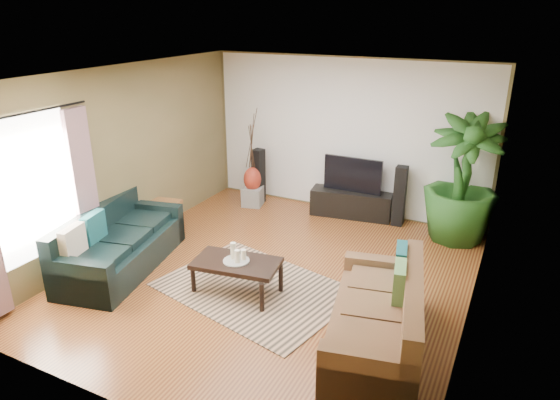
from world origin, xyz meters
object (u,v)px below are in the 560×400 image
Objects in this scene: speaker_right at (400,196)px; side_table at (164,218)px; coffee_table at (237,277)px; pedestal at (253,196)px; potted_plant at (462,179)px; television at (353,175)px; vase at (252,179)px; sofa_right at (376,312)px; tv_stand at (351,204)px; speaker_left at (259,176)px; sofa_left at (121,240)px.

side_table is (-3.33, -2.02, -0.26)m from speaker_right.
coffee_table reaches higher than pedestal.
potted_plant is 3.87× the size of side_table.
pedestal is at bearing -169.58° from television.
vase is 1.85m from side_table.
potted_plant is 4.73m from side_table.
sofa_right is 4.42m from pedestal.
tv_stand is at bearing 175.35° from potted_plant.
speaker_left is (-1.77, -0.14, 0.28)m from tv_stand.
speaker_left is 0.39m from pedestal.
sofa_right is (3.68, -0.13, 0.00)m from sofa_left.
television is at bearing 175.35° from potted_plant.
tv_stand is 1.36× the size of speaker_right.
speaker_right is (1.31, 3.07, 0.29)m from coffee_table.
vase reaches higher than coffee_table.
speaker_left reaches higher than coffee_table.
side_table reaches higher than tv_stand.
speaker_left is 3.59m from potted_plant.
sofa_left is 5.11m from potted_plant.
speaker_right is at bearing -8.39° from tv_stand.
sofa_left is at bearing -78.87° from side_table.
tv_stand is 0.53m from television.
vase is at bearing -92.05° from speaker_left.
coffee_table is 2.27m from side_table.
coffee_table is 3.10m from tv_stand.
side_table is at bearing -112.36° from vase.
television is (0.48, 3.07, 0.54)m from coffee_table.
sofa_left is 1.80m from coffee_table.
vase is (-1.80, -0.33, -0.26)m from television.
television reaches higher than tv_stand.
tv_stand reaches higher than pedestal.
coffee_table is at bearing -98.86° from television.
sofa_right is 1.85× the size of coffee_table.
potted_plant reaches higher than sofa_right.
potted_plant is (1.79, -0.15, 0.76)m from tv_stand.
speaker_right is at bearing 31.32° from side_table.
vase is at bearing 67.64° from side_table.
vase is at bearing 107.23° from coffee_table.
coffee_table is 1.06× the size of television.
coffee_table is 2.10× the size of side_table.
sofa_right is 4.41m from vase.
sofa_right is at bearing -82.36° from speaker_right.
speaker_left reaches higher than sofa_left.
television is 1.00× the size of speaker_right.
television is at bearing 0.00° from tv_stand.
sofa_left is 2.07× the size of speaker_right.
side_table is (-4.28, -1.88, -0.74)m from potted_plant.
sofa_left reaches higher than tv_stand.
coffee_table is 3.78m from potted_plant.
side_table is (-2.02, 1.04, 0.04)m from coffee_table.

